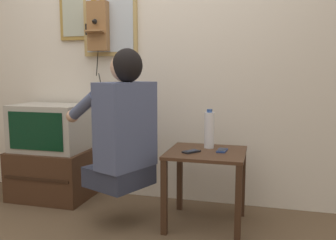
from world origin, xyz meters
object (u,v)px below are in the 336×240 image
object	(u,v)px
wall_phone_antique	(99,26)
cell_phone_spare	(222,150)
television	(50,128)
water_bottle	(209,130)
wall_mirror	(110,16)
framed_picture	(82,13)
person	(123,125)
cell_phone_held	(191,151)

from	to	relation	value
wall_phone_antique	cell_phone_spare	xyz separation A→B (m)	(1.08, -0.36, -0.92)
television	water_bottle	xyz separation A→B (m)	(1.37, -0.10, 0.06)
wall_mirror	water_bottle	xyz separation A→B (m)	(0.89, -0.32, -0.87)
television	water_bottle	distance (m)	1.37
framed_picture	cell_phone_spare	xyz separation A→B (m)	(1.26, -0.41, -1.04)
wall_mirror	water_bottle	size ratio (longest dim) A/B	2.34
person	framed_picture	size ratio (longest dim) A/B	2.05
person	wall_phone_antique	distance (m)	1.02
framed_picture	cell_phone_spare	bearing A→B (deg)	-17.92
cell_phone_spare	water_bottle	bearing A→B (deg)	144.57
person	cell_phone_held	size ratio (longest dim) A/B	6.98
cell_phone_held	wall_mirror	bearing A→B (deg)	-174.78
wall_phone_antique	cell_phone_held	size ratio (longest dim) A/B	6.03
person	cell_phone_spare	bearing A→B (deg)	-50.24
cell_phone_spare	wall_phone_antique	bearing A→B (deg)	166.15
wall_mirror	cell_phone_held	xyz separation A→B (m)	(0.80, -0.49, -1.00)
framed_picture	wall_mirror	xyz separation A→B (m)	(0.26, -0.00, -0.04)
television	wall_mirror	size ratio (longest dim) A/B	0.90
television	cell_phone_held	bearing A→B (deg)	-12.07
wall_phone_antique	framed_picture	size ratio (longest dim) A/B	1.77
person	television	world-z (taller)	person
cell_phone_held	framed_picture	bearing A→B (deg)	-168.26
water_bottle	wall_mirror	bearing A→B (deg)	160.57
framed_picture	water_bottle	bearing A→B (deg)	-15.45
person	cell_phone_held	world-z (taller)	person
framed_picture	wall_phone_antique	bearing A→B (deg)	-14.14
person	cell_phone_held	bearing A→B (deg)	-53.73
wall_phone_antique	water_bottle	size ratio (longest dim) A/B	2.90
person	cell_phone_spare	xyz separation A→B (m)	(0.65, 0.19, -0.18)
framed_picture	person	bearing A→B (deg)	-44.76
person	cell_phone_spare	size ratio (longest dim) A/B	7.35
framed_picture	cell_phone_held	world-z (taller)	framed_picture
television	wall_phone_antique	world-z (taller)	wall_phone_antique
television	framed_picture	bearing A→B (deg)	45.61
television	framed_picture	world-z (taller)	framed_picture
framed_picture	cell_phone_held	bearing A→B (deg)	-25.06
person	cell_phone_spare	world-z (taller)	person
water_bottle	cell_phone_spare	bearing A→B (deg)	-40.10
television	framed_picture	distance (m)	1.02
wall_phone_antique	cell_phone_spare	bearing A→B (deg)	-18.51
wall_phone_antique	water_bottle	world-z (taller)	wall_phone_antique
framed_picture	water_bottle	world-z (taller)	framed_picture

